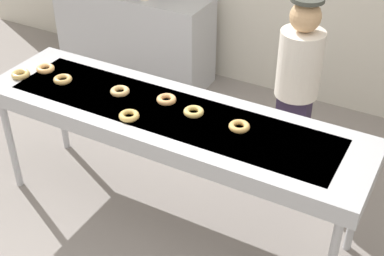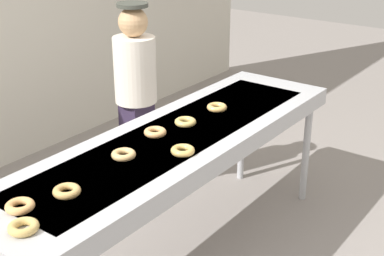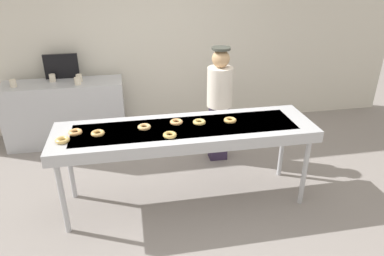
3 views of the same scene
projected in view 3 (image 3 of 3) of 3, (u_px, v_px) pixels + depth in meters
ground_plane at (186, 199)px, 4.11m from camera, size 16.00×16.00×0.00m
back_wall at (161, 24)px, 5.37m from camera, size 8.00×0.12×3.32m
fryer_conveyor at (185, 133)px, 3.73m from camera, size 2.77×0.76×0.94m
glazed_donut_0 at (176, 122)px, 3.77m from camera, size 0.18×0.18×0.04m
glazed_donut_1 at (144, 127)px, 3.65m from camera, size 0.19×0.19×0.04m
glazed_donut_2 at (98, 133)px, 3.52m from camera, size 0.19×0.19×0.04m
glazed_donut_3 at (170, 135)px, 3.48m from camera, size 0.19×0.19×0.04m
glazed_donut_4 at (199, 122)px, 3.76m from camera, size 0.18×0.18×0.04m
glazed_donut_5 at (62, 140)px, 3.38m from camera, size 0.14×0.14×0.04m
glazed_donut_6 at (230, 120)px, 3.81m from camera, size 0.14×0.14×0.04m
glazed_donut_7 at (75, 132)px, 3.54m from camera, size 0.17×0.17×0.04m
worker_baker at (219, 99)px, 4.60m from camera, size 0.33×0.33×1.57m
prep_counter at (66, 113)px, 5.23m from camera, size 1.71×0.54×0.95m
paper_cup_0 at (13, 83)px, 4.83m from camera, size 0.09×0.09×0.11m
paper_cup_1 at (52, 78)px, 5.06m from camera, size 0.09×0.09×0.11m
paper_cup_2 at (78, 81)px, 4.93m from camera, size 0.09×0.09×0.11m
paper_cup_3 at (79, 78)px, 5.06m from camera, size 0.09×0.09×0.11m
menu_display at (61, 66)px, 5.14m from camera, size 0.49×0.04×0.36m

